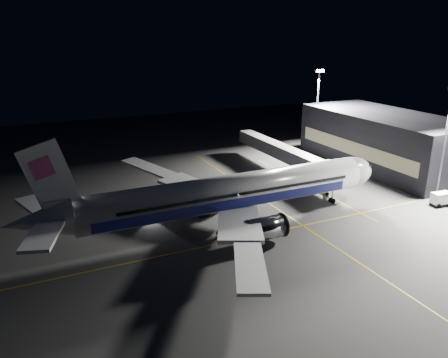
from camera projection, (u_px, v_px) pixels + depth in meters
ground at (230, 223)px, 71.01m from camera, size 200.00×200.00×0.00m
guide_line_main at (283, 212)px, 75.02m from camera, size 0.25×80.00×0.01m
guide_line_cross at (248, 237)px, 65.86m from camera, size 70.00×0.25×0.01m
guide_line_side at (306, 185)px, 88.42m from camera, size 0.25×40.00×0.01m
airliner at (224, 194)px, 68.92m from camera, size 61.48×54.22×16.64m
terminal at (385, 140)px, 99.56m from camera, size 18.12×40.00×12.00m
jet_bridge at (286, 154)px, 93.86m from camera, size 3.60×34.40×6.30m
floodlight_mast_north at (317, 103)px, 110.54m from camera, size 2.40×0.68×20.70m
floodlight_mast_south at (446, 133)px, 77.95m from camera, size 2.40×0.67×20.70m
service_truck at (443, 198)px, 77.90m from camera, size 4.78×2.42×2.36m
baggage_tug at (151, 212)px, 73.25m from camera, size 2.51×2.19×1.57m
safety_cone_a at (209, 214)px, 73.48m from camera, size 0.44×0.44×0.67m
safety_cone_b at (235, 209)px, 75.79m from camera, size 0.43×0.43×0.65m
safety_cone_c at (209, 192)px, 83.79m from camera, size 0.43×0.43×0.65m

